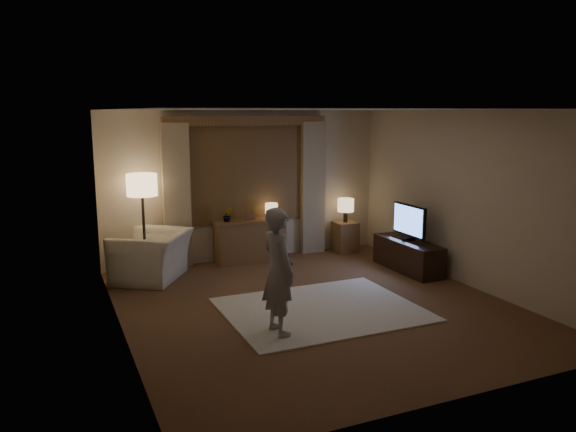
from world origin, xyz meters
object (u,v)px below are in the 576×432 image
sideboard (250,242)px  tv_stand (408,256)px  side_table (345,237)px  person (278,271)px  armchair (152,256)px

sideboard → tv_stand: size_ratio=0.86×
side_table → tv_stand: side_table is taller
sideboard → person: 3.32m
person → tv_stand: bearing=-66.0°
sideboard → person: size_ratio=0.80×
sideboard → tv_stand: bearing=-35.7°
armchair → tv_stand: bearing=106.5°
side_table → person: person is taller
sideboard → side_table: bearing=-1.5°
armchair → person: size_ratio=0.77×
armchair → person: person is taller
side_table → person: bearing=-130.2°
sideboard → side_table: sideboard is taller
sideboard → tv_stand: (2.18, -1.57, -0.10)m
armchair → sideboard: bearing=135.6°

